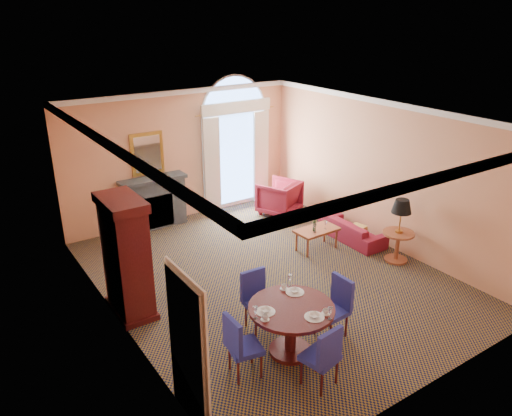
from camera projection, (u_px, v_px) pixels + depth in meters
ground at (270, 276)px, 9.91m from camera, size 7.50×7.50×0.00m
room_envelope at (250, 147)px, 9.48m from camera, size 6.04×7.52×3.45m
armoire at (126, 259)px, 8.42m from camera, size 0.61×1.08×2.12m
dining_table at (291, 319)px, 7.51m from camera, size 1.31×1.31×1.02m
dining_chair_north at (257, 296)px, 8.16m from camera, size 0.49×0.50×1.01m
dining_chair_south at (324, 354)px, 6.79m from camera, size 0.54×0.54×1.01m
dining_chair_east at (337, 303)px, 7.97m from camera, size 0.48×0.48×1.01m
dining_chair_west at (239, 343)px, 7.02m from camera, size 0.53×0.53×1.01m
sofa at (352, 230)px, 11.41m from camera, size 0.68×1.67×0.49m
armchair at (279, 197)px, 12.82m from camera, size 1.22×1.24×0.87m
coffee_table at (317, 231)px, 10.87m from camera, size 0.97×0.56×0.79m
side_table at (400, 223)px, 10.22m from camera, size 0.65×0.65×1.35m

